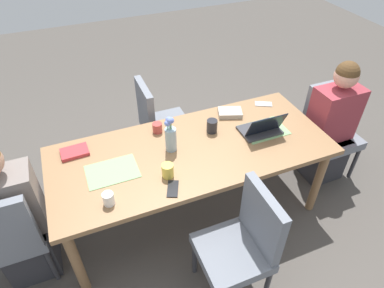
{
  "coord_description": "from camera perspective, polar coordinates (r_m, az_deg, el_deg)",
  "views": [
    {
      "loc": [
        0.73,
        1.8,
        2.4
      ],
      "look_at": [
        0.0,
        0.0,
        0.77
      ],
      "focal_mm": 31.67,
      "sensor_mm": 36.0,
      "label": 1
    }
  ],
  "objects": [
    {
      "name": "ground_plane",
      "position": [
        3.09,
        0.0,
        -11.03
      ],
      "size": [
        10.0,
        10.0,
        0.0
      ],
      "primitive_type": "plane",
      "color": "#4C4742"
    },
    {
      "name": "chair_head_right_left_near",
      "position": [
        2.63,
        -28.55,
        -13.23
      ],
      "size": [
        0.44,
        0.44,
        0.9
      ],
      "color": "slate",
      "rests_on": "ground_plane"
    },
    {
      "name": "placemat_head_right_left_near",
      "position": [
        2.46,
        -13.28,
        -4.51
      ],
      "size": [
        0.36,
        0.26,
        0.0
      ],
      "primitive_type": "cube",
      "rotation": [
        0.0,
        0.0,
        3.15
      ],
      "color": "#7FAD70",
      "rests_on": "dining_table"
    },
    {
      "name": "coffee_mug_near_left",
      "position": [
        2.33,
        -4.11,
        -4.49
      ],
      "size": [
        0.08,
        0.08,
        0.1
      ],
      "primitive_type": "cylinder",
      "color": "#DBC64C",
      "rests_on": "dining_table"
    },
    {
      "name": "coffee_mug_near_right",
      "position": [
        2.71,
        3.38,
        3.03
      ],
      "size": [
        0.09,
        0.09,
        0.11
      ],
      "primitive_type": "cylinder",
      "color": "#232328",
      "rests_on": "dining_table"
    },
    {
      "name": "chair_near_left_far",
      "position": [
        3.26,
        -5.63,
        3.93
      ],
      "size": [
        0.44,
        0.44,
        0.9
      ],
      "color": "slate",
      "rests_on": "ground_plane"
    },
    {
      "name": "phone_black",
      "position": [
        2.28,
        -3.26,
        -7.53
      ],
      "size": [
        0.13,
        0.17,
        0.01
      ],
      "primitive_type": "cube",
      "rotation": [
        0.0,
        0.0,
        1.16
      ],
      "color": "black",
      "rests_on": "dining_table"
    },
    {
      "name": "book_red_cover",
      "position": [
        2.94,
        6.41,
        5.25
      ],
      "size": [
        0.24,
        0.2,
        0.04
      ],
      "primitive_type": "cube",
      "rotation": [
        0.0,
        0.0,
        -0.35
      ],
      "color": "#B2A38E",
      "rests_on": "dining_table"
    },
    {
      "name": "placemat_head_left_left_mid",
      "position": [
        2.82,
        12.04,
        2.33
      ],
      "size": [
        0.36,
        0.26,
        0.0
      ],
      "primitive_type": "cube",
      "rotation": [
        0.0,
        0.0,
        -0.0
      ],
      "color": "#7FAD70",
      "rests_on": "dining_table"
    },
    {
      "name": "coffee_mug_centre_right",
      "position": [
        2.73,
        -5.86,
        2.75
      ],
      "size": [
        0.08,
        0.08,
        0.08
      ],
      "primitive_type": "cylinder",
      "color": "#AD3D38",
      "rests_on": "dining_table"
    },
    {
      "name": "dining_table",
      "position": [
        2.62,
        0.0,
        -2.07
      ],
      "size": [
        2.14,
        0.9,
        0.72
      ],
      "color": "olive",
      "rests_on": "ground_plane"
    },
    {
      "name": "coffee_mug_centre_left",
      "position": [
        2.23,
        -13.88,
        -8.95
      ],
      "size": [
        0.07,
        0.07,
        0.09
      ],
      "primitive_type": "cylinder",
      "color": "white",
      "rests_on": "dining_table"
    },
    {
      "name": "chair_far_right_near",
      "position": [
        2.32,
        8.63,
        -15.9
      ],
      "size": [
        0.44,
        0.44,
        0.9
      ],
      "color": "slate",
      "rests_on": "ground_plane"
    },
    {
      "name": "laptop_head_left_left_mid",
      "position": [
        2.76,
        11.65,
        2.55
      ],
      "size": [
        0.32,
        0.22,
        0.2
      ],
      "color": "#38383D",
      "rests_on": "dining_table"
    },
    {
      "name": "person_head_right_left_near",
      "position": [
        2.64,
        -27.46,
        -11.38
      ],
      "size": [
        0.4,
        0.36,
        1.19
      ],
      "color": "#2D2D33",
      "rests_on": "ground_plane"
    },
    {
      "name": "person_head_left_left_mid",
      "position": [
        3.33,
        22.06,
        2.3
      ],
      "size": [
        0.4,
        0.36,
        1.19
      ],
      "color": "#2D2D33",
      "rests_on": "ground_plane"
    },
    {
      "name": "phone_silver",
      "position": [
        3.13,
        11.93,
        6.61
      ],
      "size": [
        0.17,
        0.13,
        0.01
      ],
      "primitive_type": "cube",
      "rotation": [
        0.0,
        0.0,
        2.67
      ],
      "color": "silver",
      "rests_on": "dining_table"
    },
    {
      "name": "chair_head_left_left_mid",
      "position": [
        3.42,
        21.94,
        2.87
      ],
      "size": [
        0.44,
        0.44,
        0.9
      ],
      "color": "slate",
      "rests_on": "ground_plane"
    },
    {
      "name": "flower_vase",
      "position": [
        2.49,
        -3.64,
        1.51
      ],
      "size": [
        0.09,
        0.09,
        0.29
      ],
      "color": "#8EA8B7",
      "rests_on": "dining_table"
    },
    {
      "name": "book_blue_cover",
      "position": [
        2.67,
        -19.16,
        -1.28
      ],
      "size": [
        0.21,
        0.15,
        0.03
      ],
      "primitive_type": "cube",
      "rotation": [
        0.0,
        0.0,
        0.04
      ],
      "color": "#B73338",
      "rests_on": "dining_table"
    }
  ]
}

